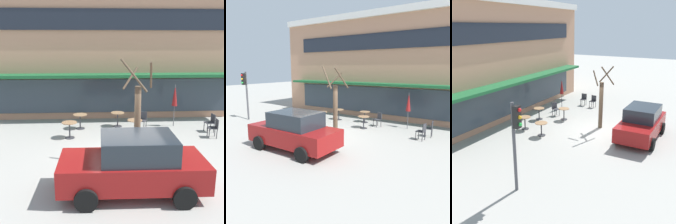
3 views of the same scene
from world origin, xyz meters
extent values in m
plane|color=#9E9B93|center=(0.00, 0.00, 0.00)|extent=(80.00, 80.00, 0.00)
cube|color=tan|center=(0.00, 10.00, 3.81)|extent=(16.83, 8.00, 7.63)
cube|color=#19592D|center=(0.00, 5.45, 2.55)|extent=(14.31, 1.10, 0.16)
cube|color=#1E232D|center=(0.00, 5.94, 5.49)|extent=(13.47, 0.10, 1.10)
cube|color=#2D3842|center=(0.00, 5.94, 1.35)|extent=(13.47, 0.10, 1.90)
cylinder|color=#333338|center=(-1.88, 4.07, 0.01)|extent=(0.44, 0.44, 0.03)
cylinder|color=#333338|center=(-1.88, 4.07, 0.38)|extent=(0.07, 0.07, 0.70)
cylinder|color=#99704C|center=(-1.88, 4.07, 0.74)|extent=(0.70, 0.70, 0.03)
cylinder|color=#333338|center=(0.05, 4.35, 0.01)|extent=(0.44, 0.44, 0.03)
cylinder|color=#333338|center=(0.05, 4.35, 0.38)|extent=(0.07, 0.07, 0.70)
cylinder|color=#99704C|center=(0.05, 4.35, 0.74)|extent=(0.70, 0.70, 0.03)
cylinder|color=#333338|center=(-2.29, 2.65, 0.01)|extent=(0.44, 0.44, 0.03)
cylinder|color=#333338|center=(-2.29, 2.65, 0.38)|extent=(0.07, 0.07, 0.70)
cylinder|color=#99704C|center=(-2.29, 2.65, 0.74)|extent=(0.70, 0.70, 0.03)
cylinder|color=#333338|center=(0.75, 2.87, 0.01)|extent=(0.44, 0.44, 0.03)
cylinder|color=#333338|center=(0.75, 2.87, 0.38)|extent=(0.07, 0.07, 0.70)
cylinder|color=#99704C|center=(0.75, 2.87, 0.74)|extent=(0.70, 0.70, 0.03)
cylinder|color=#4C4C51|center=(3.01, 4.28, 1.10)|extent=(0.04, 0.04, 2.20)
cone|color=maroon|center=(3.01, 4.28, 1.65)|extent=(0.28, 0.28, 1.10)
cylinder|color=#333338|center=(4.11, 2.22, 0.23)|extent=(0.04, 0.04, 0.45)
cylinder|color=#333338|center=(4.16, 2.56, 0.23)|extent=(0.04, 0.04, 0.45)
cylinder|color=#333338|center=(4.45, 2.17, 0.23)|extent=(0.04, 0.04, 0.45)
cylinder|color=#333338|center=(4.50, 2.51, 0.23)|extent=(0.04, 0.04, 0.45)
cube|color=#333338|center=(4.31, 2.37, 0.47)|extent=(0.45, 0.45, 0.04)
cube|color=#333338|center=(4.48, 2.34, 0.69)|extent=(0.10, 0.40, 0.40)
cylinder|color=#333338|center=(4.34, 3.03, 0.23)|extent=(0.04, 0.04, 0.45)
cylinder|color=#333338|center=(4.31, 3.37, 0.23)|extent=(0.04, 0.04, 0.45)
cylinder|color=#333338|center=(4.68, 3.06, 0.23)|extent=(0.04, 0.04, 0.45)
cylinder|color=#333338|center=(4.65, 3.40, 0.23)|extent=(0.04, 0.04, 0.45)
cube|color=#333338|center=(4.49, 3.21, 0.47)|extent=(0.43, 0.43, 0.04)
cube|color=#333338|center=(4.67, 3.23, 0.69)|extent=(0.08, 0.40, 0.40)
cylinder|color=#333338|center=(1.31, 3.54, 0.23)|extent=(0.04, 0.04, 0.45)
cylinder|color=#333338|center=(1.01, 3.70, 0.23)|extent=(0.04, 0.04, 0.45)
cylinder|color=#333338|center=(1.47, 3.84, 0.23)|extent=(0.04, 0.04, 0.45)
cylinder|color=#333338|center=(1.17, 4.00, 0.23)|extent=(0.04, 0.04, 0.45)
cube|color=#333338|center=(1.24, 3.77, 0.47)|extent=(0.54, 0.54, 0.04)
cube|color=#333338|center=(1.33, 3.93, 0.69)|extent=(0.37, 0.23, 0.40)
cube|color=maroon|center=(-0.03, -2.30, 0.70)|extent=(4.22, 1.84, 0.76)
cube|color=#232B33|center=(0.12, -2.31, 1.42)|extent=(2.12, 1.62, 0.68)
cylinder|color=black|center=(-1.34, -3.19, 0.32)|extent=(0.64, 0.23, 0.64)
cylinder|color=black|center=(-1.32, -1.39, 0.32)|extent=(0.64, 0.23, 0.64)
cylinder|color=black|center=(1.26, -3.22, 0.32)|extent=(0.64, 0.23, 0.64)
cylinder|color=black|center=(1.28, -1.42, 0.32)|extent=(0.64, 0.23, 0.64)
cylinder|color=brown|center=(0.48, 0.24, 1.38)|extent=(0.24, 0.24, 2.77)
cylinder|color=brown|center=(0.92, 0.14, 3.17)|extent=(0.28, 0.95, 1.06)
cylinder|color=brown|center=(0.22, 0.53, 3.03)|extent=(0.67, 0.61, 0.78)
cylinder|color=brown|center=(0.26, -0.19, 3.21)|extent=(0.95, 0.54, 1.13)
camera|label=1|loc=(-1.03, -9.75, 4.32)|focal=45.00mm
camera|label=2|loc=(7.37, -9.70, 3.66)|focal=38.00mm
camera|label=3|loc=(-14.54, -5.46, 5.89)|focal=45.00mm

